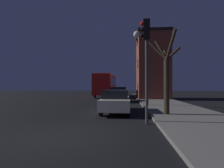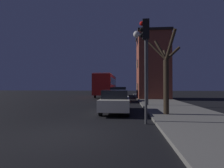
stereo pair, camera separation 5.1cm
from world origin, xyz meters
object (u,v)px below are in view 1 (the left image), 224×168
(bus, at_px, (106,84))
(streetlamp, at_px, (141,48))
(bare_tree, at_px, (166,75))
(car_near_lane, at_px, (116,101))
(traffic_light, at_px, (146,49))
(car_far_lane, at_px, (121,92))
(car_mid_lane, at_px, (118,94))

(bus, bearing_deg, streetlamp, -71.15)
(bare_tree, relative_size, car_near_lane, 0.98)
(bare_tree, relative_size, bus, 0.42)
(streetlamp, height_order, traffic_light, streetlamp)
(car_near_lane, height_order, car_far_lane, car_far_lane)
(bus, distance_m, car_mid_lane, 9.32)
(bare_tree, bearing_deg, streetlamp, 102.04)
(traffic_light, distance_m, bus, 20.67)
(traffic_light, xyz_separation_m, bare_tree, (1.37, 2.06, -1.02))
(car_far_lane, bearing_deg, traffic_light, -85.11)
(streetlamp, relative_size, traffic_light, 1.31)
(car_far_lane, bearing_deg, car_near_lane, -89.12)
(car_far_lane, bearing_deg, streetlamp, -81.46)
(streetlamp, xyz_separation_m, traffic_light, (-0.36, -6.79, -1.52))
(bare_tree, distance_m, car_far_lane, 19.67)
(streetlamp, bearing_deg, car_far_lane, 98.54)
(streetlamp, xyz_separation_m, car_far_lane, (-2.19, 14.62, -4.10))
(traffic_light, relative_size, car_near_lane, 1.01)
(car_mid_lane, xyz_separation_m, car_far_lane, (-0.08, 10.11, -0.06))
(bus, relative_size, car_far_lane, 2.49)
(traffic_light, xyz_separation_m, car_near_lane, (-1.55, 3.40, -2.61))
(streetlamp, xyz_separation_m, bare_tree, (1.01, -4.73, -2.54))
(car_near_lane, relative_size, car_far_lane, 1.06)
(car_near_lane, distance_m, car_mid_lane, 7.89)
(traffic_light, relative_size, bare_tree, 1.03)
(traffic_light, xyz_separation_m, car_mid_lane, (-1.75, 11.29, -2.52))
(streetlamp, distance_m, bare_tree, 5.46)
(streetlamp, xyz_separation_m, car_near_lane, (-1.92, -3.38, -4.13))
(streetlamp, distance_m, car_far_lane, 15.34)
(traffic_light, height_order, car_far_lane, traffic_light)
(streetlamp, height_order, bus, streetlamp)
(streetlamp, height_order, car_mid_lane, streetlamp)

